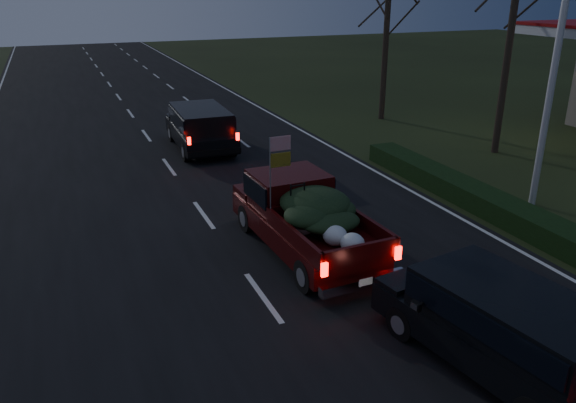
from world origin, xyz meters
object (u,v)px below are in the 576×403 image
object	(u,v)px
pickup_truck	(304,213)
lead_suv	(200,124)
rear_suv	(505,322)
light_pole	(563,16)

from	to	relation	value
pickup_truck	lead_suv	size ratio (longest dim) A/B	1.06
pickup_truck	rear_suv	world-z (taller)	pickup_truck
light_pole	lead_suv	bearing A→B (deg)	128.15
lead_suv	rear_suv	bearing A→B (deg)	-83.36
rear_suv	lead_suv	bearing A→B (deg)	85.46
pickup_truck	rear_suv	size ratio (longest dim) A/B	1.12
rear_suv	light_pole	bearing A→B (deg)	32.64
light_pole	pickup_truck	world-z (taller)	light_pole
light_pole	lead_suv	distance (m)	13.34
light_pole	rear_suv	world-z (taller)	light_pole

